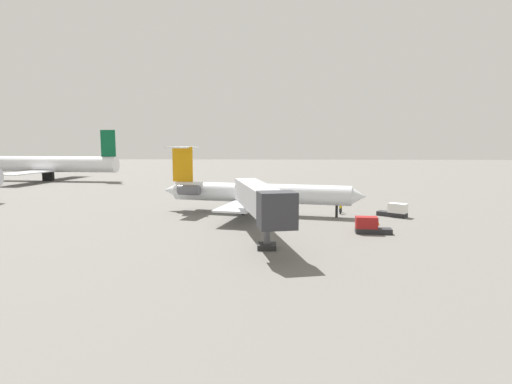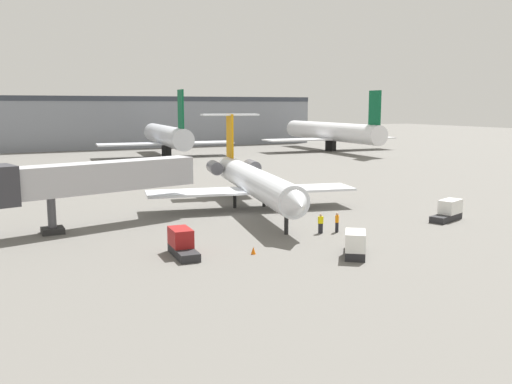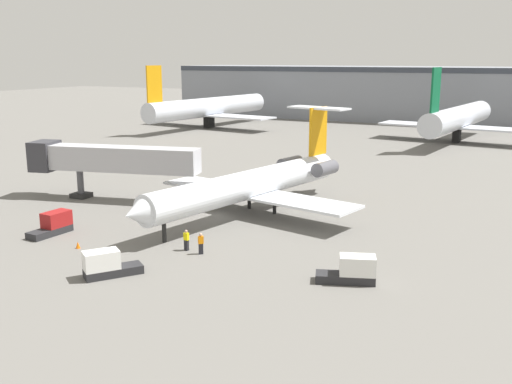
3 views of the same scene
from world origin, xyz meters
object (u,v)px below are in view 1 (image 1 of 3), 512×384
jet_bridge (261,200)px  ground_crew_loader (340,208)px  baggage_tug_spare (369,226)px  regional_jet (254,192)px  traffic_cone_near (378,223)px  baggage_tug_trailing (395,211)px  ground_crew_marshaller (341,207)px  parked_airliner_centre (48,165)px  baggage_tug_lead (333,196)px

jet_bridge → ground_crew_loader: (17.33, -10.91, -3.52)m
jet_bridge → baggage_tug_spare: jet_bridge is taller
regional_jet → traffic_cone_near: regional_jet is taller
baggage_tug_trailing → baggage_tug_spare: 12.46m
ground_crew_marshaller → parked_airliner_centre: size_ratio=0.04×
ground_crew_loader → baggage_tug_spare: baggage_tug_spare is taller
jet_bridge → ground_crew_marshaller: bearing=-30.7°
ground_crew_loader → parked_airliner_centre: parked_airliner_centre is taller
baggage_tug_lead → regional_jet: bearing=136.3°
ground_crew_loader → baggage_tug_spare: size_ratio=0.41×
jet_bridge → baggage_tug_lead: (31.13, -11.73, -3.54)m
ground_crew_marshaller → ground_crew_loader: 1.52m
regional_jet → baggage_tug_trailing: size_ratio=7.38×
regional_jet → jet_bridge: regional_jet is taller
baggage_tug_lead → baggage_tug_trailing: bearing=-157.6°
jet_bridge → baggage_tug_trailing: bearing=-49.6°
parked_airliner_centre → ground_crew_marshaller: bearing=-124.1°
baggage_tug_trailing → ground_crew_loader: bearing=75.7°
baggage_tug_trailing → baggage_tug_spare: same height
jet_bridge → ground_crew_marshaller: 22.17m
parked_airliner_centre → baggage_tug_spare: bearing=-130.9°
regional_jet → baggage_tug_trailing: bearing=-94.8°
ground_crew_marshaller → ground_crew_loader: (-1.50, 0.26, 0.00)m
regional_jet → baggage_tug_lead: bearing=-43.7°
traffic_cone_near → baggage_tug_spare: bearing=155.3°
baggage_tug_spare → regional_jet: bearing=47.7°
baggage_tug_spare → parked_airliner_centre: parked_airliner_centre is taller
ground_crew_loader → baggage_tug_trailing: size_ratio=0.42×
jet_bridge → ground_crew_loader: jet_bridge is taller
regional_jet → parked_airliner_centre: 76.67m
baggage_tug_lead → parked_airliner_centre: 80.16m
jet_bridge → parked_airliner_centre: (66.97, 59.89, 0.03)m
ground_crew_loader → jet_bridge: bearing=147.8°
baggage_tug_spare → ground_crew_marshaller: bearing=4.1°
baggage_tug_lead → baggage_tug_trailing: (-15.66, -6.46, 0.00)m
baggage_tug_trailing → regional_jet: bearing=85.2°
regional_jet → baggage_tug_lead: (14.01, -13.37, -2.27)m
jet_bridge → traffic_cone_near: 17.55m
jet_bridge → baggage_tug_spare: 13.48m
ground_crew_loader → baggage_tug_spare: (-12.77, -1.27, -0.02)m
jet_bridge → baggage_tug_trailing: size_ratio=4.66×
baggage_tug_trailing → traffic_cone_near: baggage_tug_trailing is taller
baggage_tug_lead → traffic_cone_near: (-21.88, -2.61, -0.56)m
baggage_tug_trailing → traffic_cone_near: bearing=148.3°
traffic_cone_near → baggage_tug_trailing: bearing=-31.7°
ground_crew_loader → baggage_tug_spare: 12.83m
jet_bridge → baggage_tug_trailing: jet_bridge is taller
baggage_tug_lead → baggage_tug_trailing: same height
ground_crew_loader → baggage_tug_lead: size_ratio=0.40×
baggage_tug_spare → baggage_tug_trailing: bearing=-28.8°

